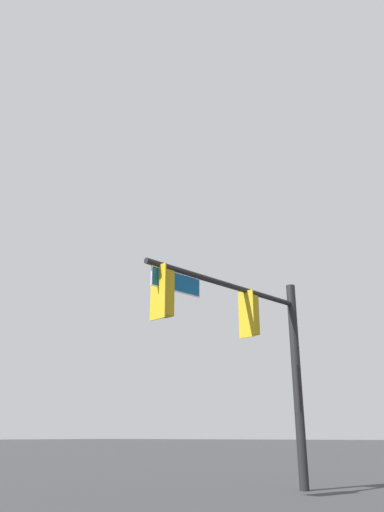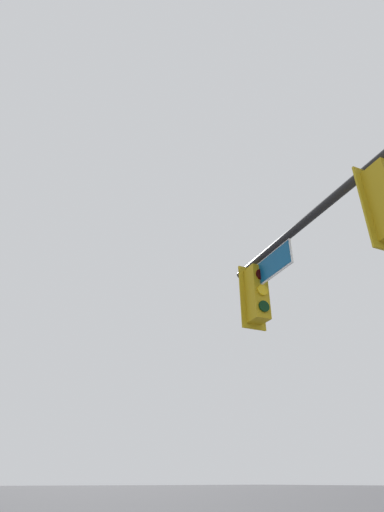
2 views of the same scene
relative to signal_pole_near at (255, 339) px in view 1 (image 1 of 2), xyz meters
name	(u,v)px [view 1 (image 1 of 2)]	position (x,y,z in m)	size (l,w,h in m)	color
signal_pole_near	(255,339)	(0.00, 0.00, 0.00)	(5.86, 1.41, 5.84)	black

